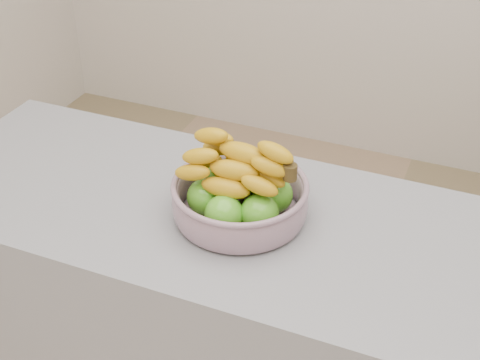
% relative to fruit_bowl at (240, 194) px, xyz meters
% --- Properties ---
extents(fruit_bowl, '(0.32, 0.32, 0.20)m').
position_rel_fruit_bowl_xyz_m(fruit_bowl, '(0.00, 0.00, 0.00)').
color(fruit_bowl, '#A5AEC7').
rests_on(fruit_bowl, counter).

